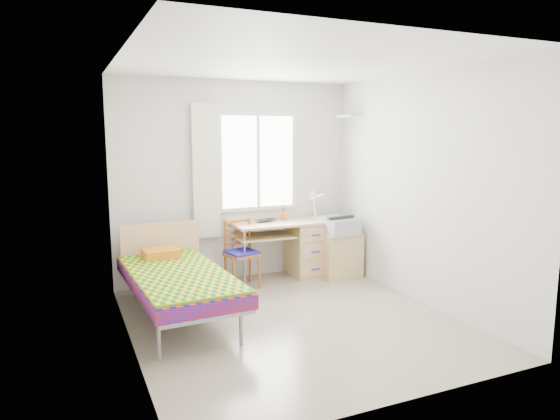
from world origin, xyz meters
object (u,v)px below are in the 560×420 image
object	(u,v)px
bed	(177,278)
chair	(241,249)
printer	(336,225)
cabinet	(337,254)
desk	(301,246)

from	to	relation	value
bed	chair	world-z (taller)	bed
chair	printer	xyz separation A→B (m)	(1.31, -0.12, 0.22)
cabinet	bed	bearing A→B (deg)	-166.18
bed	chair	xyz separation A→B (m)	(0.98, 0.74, 0.07)
desk	printer	xyz separation A→B (m)	(0.41, -0.22, 0.29)
bed	cabinet	xyz separation A→B (m)	(2.32, 0.64, -0.12)
printer	cabinet	bearing A→B (deg)	25.21
desk	chair	distance (m)	0.90
bed	desk	bearing A→B (deg)	21.11
chair	printer	size ratio (longest dim) A/B	1.51
cabinet	printer	xyz separation A→B (m)	(-0.03, -0.02, 0.41)
desk	bed	bearing A→B (deg)	-154.80
bed	cabinet	bearing A→B (deg)	12.48
desk	cabinet	distance (m)	0.50
chair	bed	bearing A→B (deg)	-155.17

